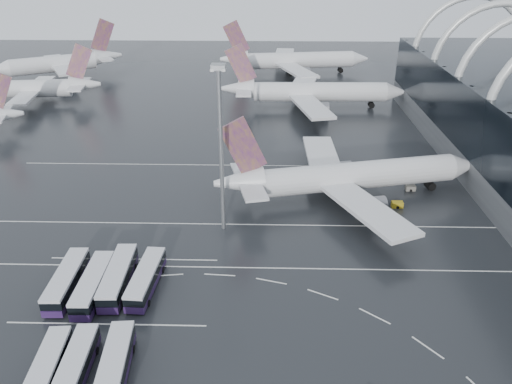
{
  "coord_description": "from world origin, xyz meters",
  "views": [
    {
      "loc": [
        -1.74,
        -69.3,
        47.46
      ],
      "look_at": [
        -3.82,
        11.74,
        7.0
      ],
      "focal_mm": 35.0,
      "sensor_mm": 36.0,
      "label": 1
    }
  ],
  "objects_px": {
    "airliner_gate_c": "(292,61)",
    "gse_cart_belly_d": "(410,188)",
    "bus_row_far_c": "(115,367)",
    "gse_cart_belly_e": "(340,171)",
    "jet_remote_far": "(62,63)",
    "floodlight_mast": "(220,131)",
    "airliner_gate_b": "(310,92)",
    "bus_row_near_a": "(67,280)",
    "bus_row_near_b": "(93,284)",
    "gse_cart_belly_a": "(397,204)",
    "bus_row_near_d": "(146,278)",
    "jet_remote_mid": "(35,89)",
    "bus_row_far_a": "(47,370)",
    "bus_row_near_c": "(118,277)",
    "bus_row_far_b": "(75,367)",
    "airliner_main": "(346,177)"
  },
  "relations": [
    {
      "from": "airliner_gate_c",
      "to": "bus_row_near_a",
      "type": "distance_m",
      "value": 147.17
    },
    {
      "from": "jet_remote_mid",
      "to": "bus_row_near_c",
      "type": "distance_m",
      "value": 111.22
    },
    {
      "from": "jet_remote_far",
      "to": "bus_row_near_a",
      "type": "relative_size",
      "value": 3.34
    },
    {
      "from": "airliner_gate_b",
      "to": "airliner_gate_c",
      "type": "height_order",
      "value": "airliner_gate_c"
    },
    {
      "from": "bus_row_near_c",
      "to": "airliner_gate_c",
      "type": "bearing_deg",
      "value": -14.59
    },
    {
      "from": "bus_row_near_a",
      "to": "gse_cart_belly_a",
      "type": "relative_size",
      "value": 6.14
    },
    {
      "from": "bus_row_near_b",
      "to": "gse_cart_belly_a",
      "type": "bearing_deg",
      "value": -61.81
    },
    {
      "from": "bus_row_near_a",
      "to": "airliner_gate_c",
      "type": "bearing_deg",
      "value": -17.29
    },
    {
      "from": "jet_remote_far",
      "to": "gse_cart_belly_a",
      "type": "xyz_separation_m",
      "value": [
        107.06,
        -105.7,
        -4.92
      ]
    },
    {
      "from": "bus_row_near_d",
      "to": "gse_cart_belly_d",
      "type": "bearing_deg",
      "value": -51.05
    },
    {
      "from": "bus_row_far_c",
      "to": "airliner_gate_b",
      "type": "bearing_deg",
      "value": -20.59
    },
    {
      "from": "bus_row_near_d",
      "to": "bus_row_far_a",
      "type": "xyz_separation_m",
      "value": [
        -7.84,
        -18.4,
        -0.1
      ]
    },
    {
      "from": "gse_cart_belly_e",
      "to": "jet_remote_mid",
      "type": "bearing_deg",
      "value": 149.98
    },
    {
      "from": "airliner_gate_b",
      "to": "gse_cart_belly_e",
      "type": "relative_size",
      "value": 28.61
    },
    {
      "from": "floodlight_mast",
      "to": "gse_cart_belly_e",
      "type": "bearing_deg",
      "value": 45.57
    },
    {
      "from": "floodlight_mast",
      "to": "gse_cart_belly_d",
      "type": "bearing_deg",
      "value": 23.48
    },
    {
      "from": "airliner_gate_c",
      "to": "gse_cart_belly_e",
      "type": "distance_m",
      "value": 97.56
    },
    {
      "from": "bus_row_near_d",
      "to": "gse_cart_belly_a",
      "type": "xyz_separation_m",
      "value": [
        44.43,
        27.39,
        -1.17
      ]
    },
    {
      "from": "airliner_gate_c",
      "to": "bus_row_near_a",
      "type": "relative_size",
      "value": 4.41
    },
    {
      "from": "airliner_gate_c",
      "to": "gse_cart_belly_e",
      "type": "relative_size",
      "value": 29.44
    },
    {
      "from": "bus_row_far_b",
      "to": "gse_cart_belly_d",
      "type": "distance_m",
      "value": 75.4
    },
    {
      "from": "bus_row_far_c",
      "to": "floodlight_mast",
      "type": "xyz_separation_m",
      "value": [
        10.1,
        36.1,
        17.26
      ]
    },
    {
      "from": "airliner_gate_c",
      "to": "gse_cart_belly_d",
      "type": "height_order",
      "value": "airliner_gate_c"
    },
    {
      "from": "jet_remote_far",
      "to": "bus_row_far_c",
      "type": "distance_m",
      "value": 163.42
    },
    {
      "from": "airliner_gate_b",
      "to": "gse_cart_belly_a",
      "type": "relative_size",
      "value": 26.29
    },
    {
      "from": "bus_row_far_b",
      "to": "floodlight_mast",
      "type": "xyz_separation_m",
      "value": [
        14.86,
        36.19,
        17.36
      ]
    },
    {
      "from": "bus_row_far_c",
      "to": "gse_cart_belly_e",
      "type": "height_order",
      "value": "bus_row_far_c"
    },
    {
      "from": "floodlight_mast",
      "to": "gse_cart_belly_a",
      "type": "bearing_deg",
      "value": 14.79
    },
    {
      "from": "jet_remote_mid",
      "to": "airliner_gate_b",
      "type": "bearing_deg",
      "value": 170.75
    },
    {
      "from": "bus_row_near_b",
      "to": "floodlight_mast",
      "type": "height_order",
      "value": "floodlight_mast"
    },
    {
      "from": "bus_row_near_a",
      "to": "jet_remote_mid",
      "type": "bearing_deg",
      "value": 23.47
    },
    {
      "from": "airliner_gate_c",
      "to": "jet_remote_mid",
      "type": "height_order",
      "value": "airliner_gate_c"
    },
    {
      "from": "jet_remote_mid",
      "to": "bus_row_far_b",
      "type": "bearing_deg",
      "value": 107.43
    },
    {
      "from": "bus_row_near_c",
      "to": "bus_row_far_c",
      "type": "height_order",
      "value": "bus_row_near_c"
    },
    {
      "from": "jet_remote_far",
      "to": "bus_row_far_a",
      "type": "height_order",
      "value": "jet_remote_far"
    },
    {
      "from": "gse_cart_belly_e",
      "to": "bus_row_far_c",
      "type": "bearing_deg",
      "value": -119.61
    },
    {
      "from": "airliner_main",
      "to": "floodlight_mast",
      "type": "height_order",
      "value": "floodlight_mast"
    },
    {
      "from": "jet_remote_far",
      "to": "bus_row_near_d",
      "type": "xyz_separation_m",
      "value": [
        62.63,
        -133.09,
        -3.75
      ]
    },
    {
      "from": "jet_remote_mid",
      "to": "bus_row_far_a",
      "type": "height_order",
      "value": "jet_remote_mid"
    },
    {
      "from": "bus_row_near_c",
      "to": "bus_row_far_a",
      "type": "xyz_separation_m",
      "value": [
        -3.54,
        -18.56,
        -0.2
      ]
    },
    {
      "from": "jet_remote_mid",
      "to": "bus_row_far_b",
      "type": "distance_m",
      "value": 127.14
    },
    {
      "from": "gse_cart_belly_a",
      "to": "airliner_main",
      "type": "bearing_deg",
      "value": 159.34
    },
    {
      "from": "bus_row_near_d",
      "to": "gse_cart_belly_e",
      "type": "xyz_separation_m",
      "value": [
        35.08,
        43.66,
        -1.22
      ]
    },
    {
      "from": "bus_row_near_b",
      "to": "bus_row_near_d",
      "type": "distance_m",
      "value": 7.74
    },
    {
      "from": "gse_cart_belly_d",
      "to": "floodlight_mast",
      "type": "bearing_deg",
      "value": -156.52
    },
    {
      "from": "jet_remote_far",
      "to": "floodlight_mast",
      "type": "xyz_separation_m",
      "value": [
        72.92,
        -114.72,
        13.5
      ]
    },
    {
      "from": "bus_row_far_b",
      "to": "gse_cart_belly_d",
      "type": "height_order",
      "value": "bus_row_far_b"
    },
    {
      "from": "airliner_gate_b",
      "to": "gse_cart_belly_e",
      "type": "bearing_deg",
      "value": -87.08
    },
    {
      "from": "jet_remote_far",
      "to": "bus_row_near_b",
      "type": "distance_m",
      "value": 145.64
    },
    {
      "from": "bus_row_far_c",
      "to": "bus_row_far_a",
      "type": "bearing_deg",
      "value": 89.77
    }
  ]
}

